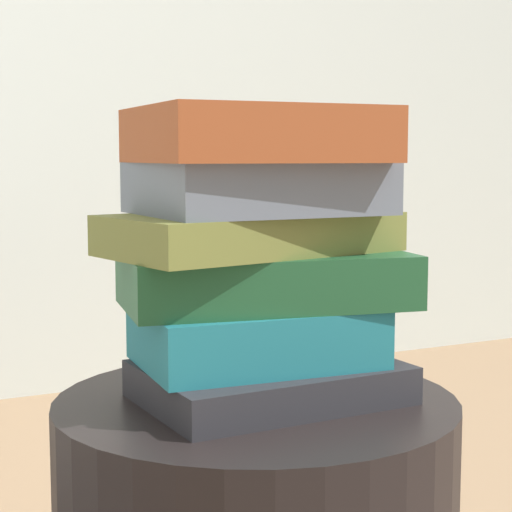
{
  "coord_description": "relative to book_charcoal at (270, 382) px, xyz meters",
  "views": [
    {
      "loc": [
        -0.41,
        -0.82,
        0.76
      ],
      "look_at": [
        0.0,
        0.0,
        0.66
      ],
      "focal_mm": 62.13,
      "sensor_mm": 36.0,
      "label": 1
    }
  ],
  "objects": [
    {
      "name": "book_charcoal",
      "position": [
        0.0,
        0.0,
        0.0
      ],
      "size": [
        0.27,
        0.19,
        0.04
      ],
      "primitive_type": "cube",
      "rotation": [
        0.0,
        0.0,
        0.03
      ],
      "color": "#28282D",
      "rests_on": "side_table"
    },
    {
      "name": "book_teal",
      "position": [
        -0.01,
        0.01,
        0.05
      ],
      "size": [
        0.25,
        0.18,
        0.06
      ],
      "primitive_type": "cube",
      "rotation": [
        0.0,
        0.0,
        -0.08
      ],
      "color": "#1E727F",
      "rests_on": "book_charcoal"
    },
    {
      "name": "book_slate",
      "position": [
        -0.0,
        0.02,
        0.2
      ],
      "size": [
        0.24,
        0.19,
        0.05
      ],
      "primitive_type": "cube",
      "rotation": [
        0.0,
        0.0,
        -0.0
      ],
      "color": "slate",
      "rests_on": "book_olive"
    },
    {
      "name": "book_rust",
      "position": [
        -0.01,
        0.01,
        0.26
      ],
      "size": [
        0.25,
        0.22,
        0.06
      ],
      "primitive_type": "cube",
      "rotation": [
        0.0,
        0.0,
        -0.06
      ],
      "color": "#994723",
      "rests_on": "book_slate"
    },
    {
      "name": "book_forest",
      "position": [
        0.0,
        0.01,
        0.11
      ],
      "size": [
        0.32,
        0.21,
        0.06
      ],
      "primitive_type": "cube",
      "rotation": [
        0.0,
        0.0,
        -0.18
      ],
      "color": "#1E512D",
      "rests_on": "book_teal"
    },
    {
      "name": "book_olive",
      "position": [
        -0.01,
        0.02,
        0.16
      ],
      "size": [
        0.32,
        0.21,
        0.04
      ],
      "primitive_type": "cube",
      "rotation": [
        0.0,
        0.0,
        0.17
      ],
      "color": "olive",
      "rests_on": "book_forest"
    }
  ]
}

